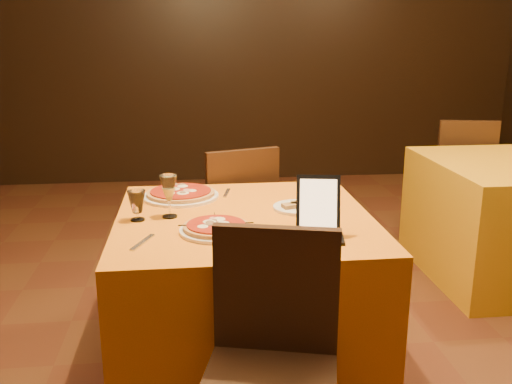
{
  "coord_description": "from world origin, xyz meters",
  "views": [
    {
      "loc": [
        -0.45,
        -2.47,
        1.51
      ],
      "look_at": [
        -0.18,
        -0.14,
        0.86
      ],
      "focal_mm": 40.0,
      "sensor_mm": 36.0,
      "label": 1
    }
  ],
  "objects": [
    {
      "name": "main_table",
      "position": [
        -0.23,
        -0.12,
        0.38
      ],
      "size": [
        1.1,
        1.1,
        0.75
      ],
      "primitive_type": "cube",
      "color": "orange",
      "rests_on": "floor"
    },
    {
      "name": "wall_back",
      "position": [
        0.0,
        3.5,
        1.4
      ],
      "size": [
        6.0,
        0.01,
        2.8
      ],
      "primitive_type": "cube",
      "color": "black",
      "rests_on": "floor"
    },
    {
      "name": "tablet",
      "position": [
        0.03,
        -0.4,
        0.87
      ],
      "size": [
        0.18,
        0.12,
        0.23
      ],
      "primitive_type": "cube",
      "rotation": [
        -0.35,
        0.0,
        -0.17
      ],
      "color": "black",
      "rests_on": "main_table"
    },
    {
      "name": "pizza_near",
      "position": [
        -0.36,
        -0.32,
        0.77
      ],
      "size": [
        0.29,
        0.29,
        0.03
      ],
      "rotation": [
        0.0,
        0.0,
        -0.28
      ],
      "color": "white",
      "rests_on": "main_table"
    },
    {
      "name": "floor",
      "position": [
        0.0,
        0.0,
        -0.01
      ],
      "size": [
        6.0,
        7.0,
        0.01
      ],
      "primitive_type": "cube",
      "color": "#5E2D19",
      "rests_on": "ground"
    },
    {
      "name": "cutlet_dish",
      "position": [
        0.02,
        -0.05,
        0.76
      ],
      "size": [
        0.22,
        0.22,
        0.03
      ],
      "rotation": [
        0.0,
        0.0,
        -0.39
      ],
      "color": "white",
      "rests_on": "main_table"
    },
    {
      "name": "chair_main_near",
      "position": [
        -0.23,
        -0.92,
        0.46
      ],
      "size": [
        0.51,
        0.51,
        0.91
      ],
      "primitive_type": null,
      "rotation": [
        0.0,
        0.0,
        -0.25
      ],
      "color": "black",
      "rests_on": "floor"
    },
    {
      "name": "chair_main_far",
      "position": [
        -0.23,
        0.72,
        0.46
      ],
      "size": [
        0.59,
        0.59,
        0.91
      ],
      "primitive_type": null,
      "rotation": [
        0.0,
        0.0,
        3.44
      ],
      "color": "black",
      "rests_on": "floor"
    },
    {
      "name": "pizza_far",
      "position": [
        -0.5,
        0.2,
        0.77
      ],
      "size": [
        0.36,
        0.36,
        0.03
      ],
      "rotation": [
        0.0,
        0.0,
        0.19
      ],
      "color": "white",
      "rests_on": "main_table"
    },
    {
      "name": "fork_far",
      "position": [
        -0.28,
        0.25,
        0.75
      ],
      "size": [
        0.05,
        0.15,
        0.01
      ],
      "primitive_type": "cube",
      "rotation": [
        0.0,
        0.0,
        1.36
      ],
      "color": "silver",
      "rests_on": "main_table"
    },
    {
      "name": "water_glass",
      "position": [
        -0.68,
        -0.13,
        0.81
      ],
      "size": [
        0.09,
        0.09,
        0.13
      ],
      "primitive_type": null,
      "rotation": [
        0.0,
        0.0,
        -0.43
      ],
      "color": "white",
      "rests_on": "main_table"
    },
    {
      "name": "wine_glass",
      "position": [
        -0.55,
        -0.1,
        0.84
      ],
      "size": [
        0.1,
        0.1,
        0.19
      ],
      "primitive_type": null,
      "rotation": [
        0.0,
        0.0,
        0.3
      ],
      "color": "#E8EF88",
      "rests_on": "main_table"
    },
    {
      "name": "fork_near",
      "position": [
        -0.64,
        -0.41,
        0.75
      ],
      "size": [
        0.08,
        0.17,
        0.01
      ],
      "primitive_type": "cube",
      "rotation": [
        0.0,
        0.0,
        1.18
      ],
      "color": "#AAABB1",
      "rests_on": "main_table"
    },
    {
      "name": "chair_side_far",
      "position": [
        1.6,
        1.6,
        0.46
      ],
      "size": [
        0.55,
        0.55,
        0.91
      ],
      "primitive_type": null,
      "rotation": [
        0.0,
        0.0,
        2.93
      ],
      "color": "black",
      "rests_on": "floor"
    },
    {
      "name": "knife",
      "position": [
        -0.26,
        -0.37,
        0.75
      ],
      "size": [
        0.02,
        0.2,
        0.01
      ],
      "primitive_type": "cube",
      "rotation": [
        0.0,
        0.0,
        1.58
      ],
      "color": "silver",
      "rests_on": "main_table"
    }
  ]
}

